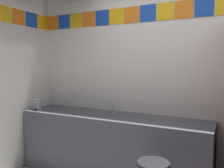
# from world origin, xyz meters

# --- Properties ---
(wall_back) EXTENTS (4.29, 0.09, 2.64)m
(wall_back) POSITION_xyz_m (-0.00, 1.45, 1.33)
(wall_back) COLOR white
(wall_back) RESTS_ON ground_plane
(vanity_counter) EXTENTS (2.51, 0.59, 0.83)m
(vanity_counter) POSITION_xyz_m (-0.84, 1.12, 0.42)
(vanity_counter) COLOR #4C515B
(vanity_counter) RESTS_ON ground_plane
(faucet_center) EXTENTS (0.04, 0.10, 0.14)m
(faucet_center) POSITION_xyz_m (-0.84, 1.21, 0.88)
(faucet_center) COLOR silver
(faucet_center) RESTS_ON vanity_counter
(soap_dispenser) EXTENTS (0.09, 0.09, 0.16)m
(soap_dispenser) POSITION_xyz_m (-1.93, 0.94, 0.91)
(soap_dispenser) COLOR gray
(soap_dispenser) RESTS_ON vanity_counter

